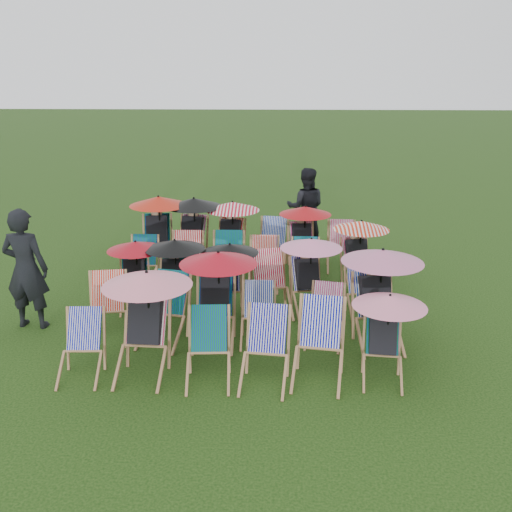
{
  "coord_description": "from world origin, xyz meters",
  "views": [
    {
      "loc": [
        0.54,
        -8.97,
        3.97
      ],
      "look_at": [
        0.19,
        0.31,
        0.9
      ],
      "focal_mm": 40.0,
      "sensor_mm": 36.0,
      "label": 1
    }
  ],
  "objects_px": {
    "person_rear": "(306,208)",
    "deckchair_5": "(385,336)",
    "person_left": "(26,269)",
    "deckchair_0": "(81,347)",
    "deckchair_29": "(342,246)"
  },
  "relations": [
    {
      "from": "deckchair_0",
      "to": "person_left",
      "type": "height_order",
      "value": "person_left"
    },
    {
      "from": "deckchair_5",
      "to": "person_left",
      "type": "height_order",
      "value": "person_left"
    },
    {
      "from": "deckchair_5",
      "to": "deckchair_29",
      "type": "relative_size",
      "value": 1.24
    },
    {
      "from": "person_rear",
      "to": "deckchair_5",
      "type": "bearing_deg",
      "value": 100.38
    },
    {
      "from": "deckchair_0",
      "to": "deckchair_29",
      "type": "bearing_deg",
      "value": 46.18
    },
    {
      "from": "person_left",
      "to": "person_rear",
      "type": "xyz_separation_m",
      "value": [
        4.58,
        4.55,
        -0.06
      ]
    },
    {
      "from": "deckchair_0",
      "to": "person_left",
      "type": "xyz_separation_m",
      "value": [
        -1.33,
        1.53,
        0.55
      ]
    },
    {
      "from": "deckchair_29",
      "to": "person_left",
      "type": "bearing_deg",
      "value": -146.92
    },
    {
      "from": "person_left",
      "to": "deckchair_5",
      "type": "bearing_deg",
      "value": 169.65
    },
    {
      "from": "deckchair_5",
      "to": "person_rear",
      "type": "bearing_deg",
      "value": 102.99
    },
    {
      "from": "deckchair_5",
      "to": "person_left",
      "type": "distance_m",
      "value": 5.56
    },
    {
      "from": "deckchair_29",
      "to": "deckchair_5",
      "type": "bearing_deg",
      "value": -85.51
    },
    {
      "from": "person_left",
      "to": "deckchair_0",
      "type": "bearing_deg",
      "value": 135.47
    },
    {
      "from": "deckchair_29",
      "to": "person_rear",
      "type": "relative_size",
      "value": 0.51
    },
    {
      "from": "deckchair_29",
      "to": "person_left",
      "type": "xyz_separation_m",
      "value": [
        -5.27,
        -3.02,
        0.51
      ]
    }
  ]
}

